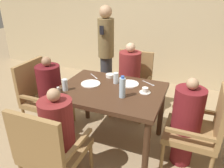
# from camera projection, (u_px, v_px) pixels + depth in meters

# --- Properties ---
(ground_plane) EXTENTS (16.00, 16.00, 0.00)m
(ground_plane) POSITION_uv_depth(u_px,v_px,m) (111.00, 142.00, 2.92)
(ground_plane) COLOR #9E8460
(wall_back) EXTENTS (8.00, 0.06, 2.80)m
(wall_back) POSITION_uv_depth(u_px,v_px,m) (155.00, 13.00, 4.23)
(wall_back) COLOR #C6B289
(wall_back) RESTS_ON ground_plane
(dining_table) EXTENTS (1.24, 0.93, 0.78)m
(dining_table) POSITION_uv_depth(u_px,v_px,m) (111.00, 97.00, 2.63)
(dining_table) COLOR #422819
(dining_table) RESTS_ON ground_plane
(chair_left_side) EXTENTS (0.55, 0.55, 0.97)m
(chair_left_side) POSITION_uv_depth(u_px,v_px,m) (42.00, 94.00, 3.06)
(chair_left_side) COLOR olive
(chair_left_side) RESTS_ON ground_plane
(diner_in_left_chair) EXTENTS (0.32, 0.32, 1.07)m
(diner_in_left_chair) POSITION_uv_depth(u_px,v_px,m) (51.00, 93.00, 2.99)
(diner_in_left_chair) COLOR #5B1419
(diner_in_left_chair) RESTS_ON ground_plane
(chair_far_side) EXTENTS (0.55, 0.55, 0.97)m
(chair_far_side) POSITION_uv_depth(u_px,v_px,m) (132.00, 81.00, 3.45)
(chair_far_side) COLOR olive
(chair_far_side) RESTS_ON ground_plane
(diner_in_far_chair) EXTENTS (0.32, 0.32, 1.17)m
(diner_in_far_chair) POSITION_uv_depth(u_px,v_px,m) (129.00, 80.00, 3.29)
(diner_in_far_chair) COLOR maroon
(diner_in_far_chair) RESTS_ON ground_plane
(chair_right_side) EXTENTS (0.55, 0.55, 0.97)m
(chair_right_side) POSITION_uv_depth(u_px,v_px,m) (200.00, 127.00, 2.34)
(chair_right_side) COLOR olive
(chair_right_side) RESTS_ON ground_plane
(diner_in_right_chair) EXTENTS (0.32, 0.32, 1.07)m
(diner_in_right_chair) POSITION_uv_depth(u_px,v_px,m) (186.00, 122.00, 2.38)
(diner_in_right_chair) COLOR maroon
(diner_in_right_chair) RESTS_ON ground_plane
(chair_near_corner) EXTENTS (0.55, 0.55, 0.97)m
(chair_near_corner) POSITION_uv_depth(u_px,v_px,m) (50.00, 149.00, 2.04)
(chair_near_corner) COLOR olive
(chair_near_corner) RESTS_ON ground_plane
(diner_in_near_chair) EXTENTS (0.32, 0.32, 1.07)m
(diner_in_near_chair) POSITION_uv_depth(u_px,v_px,m) (59.00, 136.00, 2.15)
(diner_in_near_chair) COLOR maroon
(diner_in_near_chair) RESTS_ON ground_plane
(standing_host) EXTENTS (0.27, 0.31, 1.62)m
(standing_host) POSITION_uv_depth(u_px,v_px,m) (106.00, 50.00, 3.78)
(standing_host) COLOR #2D2D33
(standing_host) RESTS_ON ground_plane
(plate_main_left) EXTENTS (0.24, 0.24, 0.01)m
(plate_main_left) POSITION_uv_depth(u_px,v_px,m) (129.00, 84.00, 2.72)
(plate_main_left) COLOR white
(plate_main_left) RESTS_ON dining_table
(plate_main_right) EXTENTS (0.24, 0.24, 0.01)m
(plate_main_right) POSITION_uv_depth(u_px,v_px,m) (91.00, 84.00, 2.73)
(plate_main_right) COLOR white
(plate_main_right) RESTS_ON dining_table
(teacup_with_saucer) EXTENTS (0.13, 0.13, 0.06)m
(teacup_with_saucer) POSITION_uv_depth(u_px,v_px,m) (145.00, 91.00, 2.50)
(teacup_with_saucer) COLOR white
(teacup_with_saucer) RESTS_ON dining_table
(bowl_small) EXTENTS (0.11, 0.11, 0.04)m
(bowl_small) POSITION_uv_depth(u_px,v_px,m) (110.00, 76.00, 2.93)
(bowl_small) COLOR white
(bowl_small) RESTS_ON dining_table
(water_bottle) EXTENTS (0.07, 0.07, 0.25)m
(water_bottle) POSITION_uv_depth(u_px,v_px,m) (122.00, 87.00, 2.37)
(water_bottle) COLOR silver
(water_bottle) RESTS_ON dining_table
(glass_tall_near) EXTENTS (0.06, 0.06, 0.14)m
(glass_tall_near) POSITION_uv_depth(u_px,v_px,m) (65.00, 85.00, 2.54)
(glass_tall_near) COLOR silver
(glass_tall_near) RESTS_ON dining_table
(glass_tall_mid) EXTENTS (0.06, 0.06, 0.14)m
(glass_tall_mid) POSITION_uv_depth(u_px,v_px,m) (116.00, 78.00, 2.72)
(glass_tall_mid) COLOR silver
(glass_tall_mid) RESTS_ON dining_table
(salt_shaker) EXTENTS (0.03, 0.03, 0.08)m
(salt_shaker) POSITION_uv_depth(u_px,v_px,m) (58.00, 91.00, 2.47)
(salt_shaker) COLOR white
(salt_shaker) RESTS_ON dining_table
(pepper_shaker) EXTENTS (0.03, 0.03, 0.08)m
(pepper_shaker) POSITION_uv_depth(u_px,v_px,m) (61.00, 91.00, 2.45)
(pepper_shaker) COLOR #4C3D2D
(pepper_shaker) RESTS_ON dining_table
(fork_beside_plate) EXTENTS (0.18, 0.11, 0.00)m
(fork_beside_plate) POSITION_uv_depth(u_px,v_px,m) (150.00, 84.00, 2.73)
(fork_beside_plate) COLOR silver
(fork_beside_plate) RESTS_ON dining_table
(knife_beside_plate) EXTENTS (0.17, 0.14, 0.00)m
(knife_beside_plate) POSITION_uv_depth(u_px,v_px,m) (94.00, 76.00, 2.95)
(knife_beside_plate) COLOR silver
(knife_beside_plate) RESTS_ON dining_table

